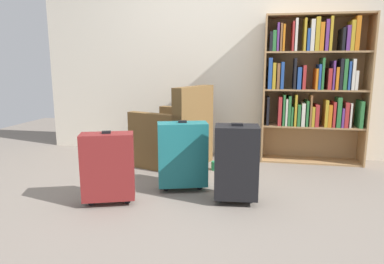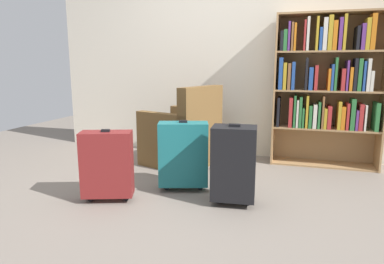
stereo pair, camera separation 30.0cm
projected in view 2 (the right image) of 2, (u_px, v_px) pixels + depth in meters
name	position (u px, v px, depth m)	size (l,w,h in m)	color
ground_plane	(190.00, 205.00, 2.81)	(8.10, 8.10, 0.00)	slate
back_wall	(232.00, 51.00, 4.23)	(4.63, 0.10, 2.60)	beige
bookshelf	(327.00, 83.00, 3.78)	(1.14, 0.33, 1.67)	#A87F51
armchair	(183.00, 137.00, 3.94)	(0.89, 0.89, 0.90)	brown
mug	(221.00, 166.00, 3.71)	(0.12, 0.08, 0.10)	#1E7F4C
suitcase_black	(234.00, 163.00, 2.78)	(0.37, 0.28, 0.67)	black
suitcase_teal	(183.00, 154.00, 3.10)	(0.48, 0.32, 0.64)	#19666B
suitcase_dark_red	(107.00, 164.00, 2.84)	(0.45, 0.31, 0.61)	maroon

